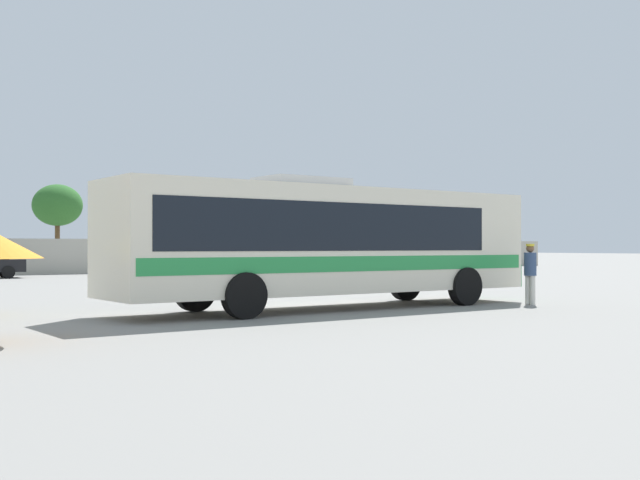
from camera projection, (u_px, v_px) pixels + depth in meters
name	position (u px, v px, depth m)	size (l,w,h in m)	color
ground_plane	(178.00, 289.00, 29.38)	(300.00, 300.00, 0.00)	gray
perimeter_wall	(57.00, 256.00, 45.43)	(80.00, 0.30, 2.07)	#B2AD9E
coach_bus_cream_green	(326.00, 240.00, 20.06)	(12.05, 3.28, 3.34)	silver
attendant_by_bus_door	(530.00, 270.00, 21.46)	(0.37, 0.37, 1.68)	silver
roadside_tree_midright	(57.00, 206.00, 51.67)	(3.26, 3.26, 5.76)	brown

